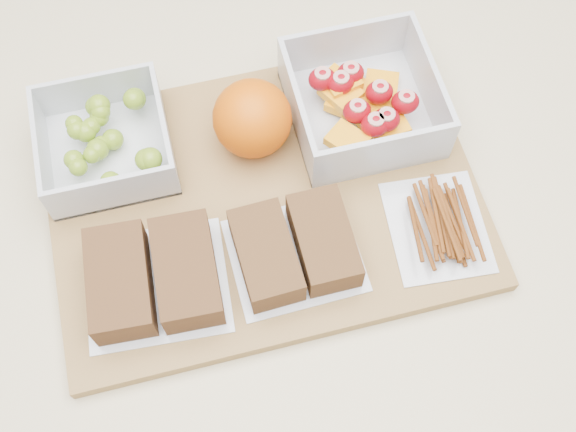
% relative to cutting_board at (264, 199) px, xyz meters
% --- Properties ---
extents(ground, '(4.00, 4.00, 0.00)m').
position_rel_cutting_board_xyz_m(ground, '(0.03, -0.02, -0.91)').
color(ground, gray).
rests_on(ground, ground).
extents(counter, '(1.20, 0.90, 0.90)m').
position_rel_cutting_board_xyz_m(counter, '(0.03, -0.02, -0.46)').
color(counter, beige).
rests_on(counter, ground).
extents(cutting_board, '(0.42, 0.30, 0.02)m').
position_rel_cutting_board_xyz_m(cutting_board, '(0.00, 0.00, 0.00)').
color(cutting_board, olive).
rests_on(cutting_board, counter).
extents(grape_container, '(0.13, 0.13, 0.05)m').
position_rel_cutting_board_xyz_m(grape_container, '(-0.14, 0.09, 0.03)').
color(grape_container, silver).
rests_on(grape_container, cutting_board).
extents(fruit_container, '(0.14, 0.14, 0.06)m').
position_rel_cutting_board_xyz_m(fruit_container, '(0.12, 0.07, 0.03)').
color(fruit_container, silver).
rests_on(fruit_container, cutting_board).
extents(orange, '(0.08, 0.08, 0.08)m').
position_rel_cutting_board_xyz_m(orange, '(0.00, 0.07, 0.05)').
color(orange, '#EB5F05').
rests_on(orange, cutting_board).
extents(sandwich_bag_left, '(0.14, 0.12, 0.04)m').
position_rel_cutting_board_xyz_m(sandwich_bag_left, '(-0.12, -0.07, 0.03)').
color(sandwich_bag_left, silver).
rests_on(sandwich_bag_left, cutting_board).
extents(sandwich_bag_center, '(0.12, 0.11, 0.04)m').
position_rel_cutting_board_xyz_m(sandwich_bag_center, '(0.01, -0.07, 0.03)').
color(sandwich_bag_center, silver).
rests_on(sandwich_bag_center, cutting_board).
extents(pretzel_bag, '(0.10, 0.12, 0.03)m').
position_rel_cutting_board_xyz_m(pretzel_bag, '(0.15, -0.08, 0.02)').
color(pretzel_bag, silver).
rests_on(pretzel_bag, cutting_board).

